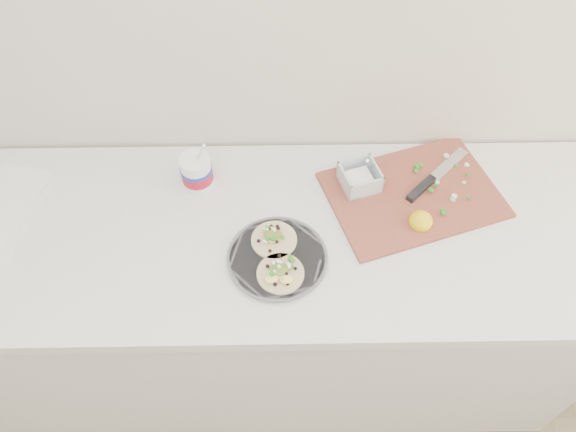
{
  "coord_description": "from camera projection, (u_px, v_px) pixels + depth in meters",
  "views": [
    {
      "loc": [
        0.25,
        0.52,
        2.16
      ],
      "look_at": [
        0.26,
        1.42,
        0.96
      ],
      "focal_mm": 35.0,
      "sensor_mm": 36.0,
      "label": 1
    }
  ],
  "objects": [
    {
      "name": "counter",
      "position": [
        211.0,
        304.0,
        1.91
      ],
      "size": [
        2.44,
        0.66,
        0.9
      ],
      "color": "silver",
      "rests_on": "ground"
    },
    {
      "name": "tub",
      "position": [
        197.0,
        170.0,
        1.59
      ],
      "size": [
        0.09,
        0.09,
        0.21
      ],
      "rotation": [
        0.0,
        0.0,
        -0.37
      ],
      "color": "white",
      "rests_on": "counter"
    },
    {
      "name": "cutboard",
      "position": [
        409.0,
        190.0,
        1.61
      ],
      "size": [
        0.55,
        0.46,
        0.07
      ],
      "rotation": [
        0.0,
        0.0,
        0.32
      ],
      "color": "brown",
      "rests_on": "counter"
    },
    {
      "name": "taco_plate",
      "position": [
        277.0,
        256.0,
        1.47
      ],
      "size": [
        0.27,
        0.27,
        0.04
      ],
      "rotation": [
        0.0,
        0.0,
        -0.11
      ],
      "color": "#55565C",
      "rests_on": "counter"
    }
  ]
}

